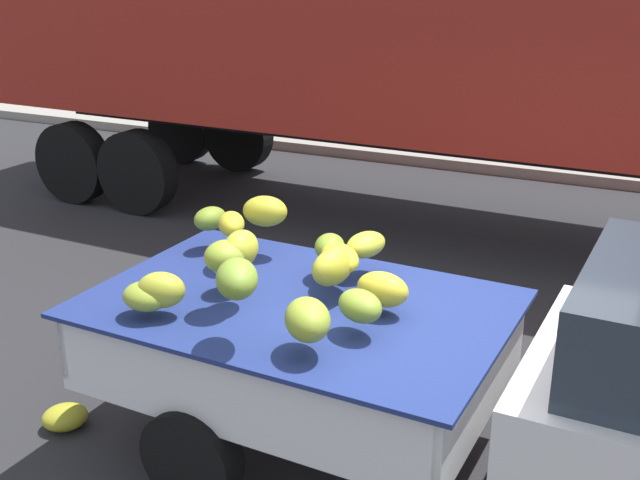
{
  "coord_description": "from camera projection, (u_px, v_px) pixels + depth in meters",
  "views": [
    {
      "loc": [
        1.38,
        -4.33,
        3.19
      ],
      "look_at": [
        -0.85,
        0.34,
        1.28
      ],
      "focal_mm": 44.07,
      "sensor_mm": 36.0,
      "label": 1
    }
  ],
  "objects": [
    {
      "name": "ground",
      "position": [
        411.0,
        452.0,
        5.33
      ],
      "size": [
        220.0,
        220.0,
        0.0
      ],
      "primitive_type": "plane",
      "color": "#28282B"
    },
    {
      "name": "pickup_truck",
      "position": [
        585.0,
        397.0,
        4.31
      ],
      "size": [
        4.73,
        1.93,
        1.7
      ],
      "rotation": [
        0.0,
        0.0,
        -0.03
      ],
      "color": "white",
      "rests_on": "ground"
    },
    {
      "name": "curb_strip",
      "position": [
        580.0,
        173.0,
        11.74
      ],
      "size": [
        80.0,
        0.8,
        0.16
      ],
      "primitive_type": "cube",
      "color": "gray",
      "rests_on": "ground"
    },
    {
      "name": "semi_trailer",
      "position": [
        440.0,
        13.0,
        8.86
      ],
      "size": [
        12.06,
        2.86,
        3.95
      ],
      "rotation": [
        0.0,
        0.0,
        -0.02
      ],
      "color": "maroon",
      "rests_on": "ground"
    },
    {
      "name": "fallen_banana_bunch_near_tailgate",
      "position": [
        65.0,
        417.0,
        5.56
      ],
      "size": [
        0.42,
        0.42,
        0.17
      ],
      "primitive_type": "ellipsoid",
      "rotation": [
        0.0,
        0.0,
        0.76
      ],
      "color": "gold",
      "rests_on": "ground"
    }
  ]
}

